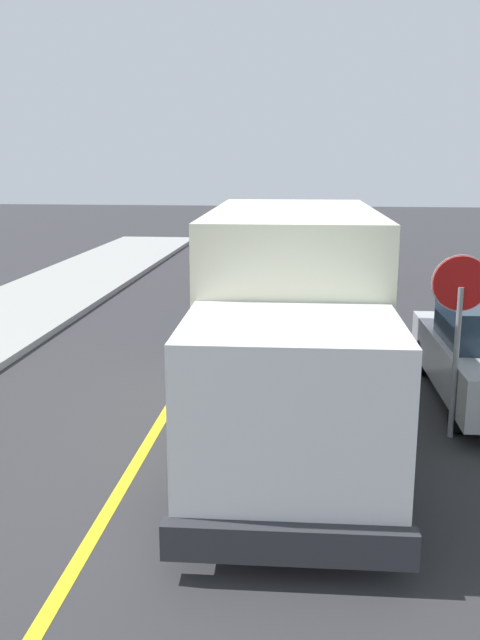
% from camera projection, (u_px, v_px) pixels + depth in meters
% --- Properties ---
extents(centre_line_yellow, '(0.16, 56.00, 0.01)m').
position_uv_depth(centre_line_yellow, '(160.00, 423.00, 10.51)').
color(centre_line_yellow, gold).
rests_on(centre_line_yellow, ground).
extents(box_truck, '(2.62, 7.25, 3.20)m').
position_uv_depth(box_truck, '(292.00, 314.00, 9.87)').
color(box_truck, '#F2EDCC').
rests_on(box_truck, ground).
extents(parked_car_near, '(2.01, 4.48, 1.67)m').
position_uv_depth(parked_car_near, '(296.00, 292.00, 16.62)').
color(parked_car_near, '#2D4793').
rests_on(parked_car_near, ground).
extents(parked_car_mid, '(1.87, 4.43, 1.67)m').
position_uv_depth(parked_car_mid, '(314.00, 258.00, 22.35)').
color(parked_car_mid, maroon).
rests_on(parked_car_mid, ground).
extents(parked_car_far, '(1.89, 4.44, 1.67)m').
position_uv_depth(parked_car_far, '(304.00, 235.00, 29.08)').
color(parked_car_far, '#B7B7BC').
rests_on(parked_car_far, ground).
extents(stop_sign, '(0.80, 0.10, 2.65)m').
position_uv_depth(stop_sign, '(459.00, 311.00, 9.61)').
color(stop_sign, gray).
rests_on(stop_sign, ground).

